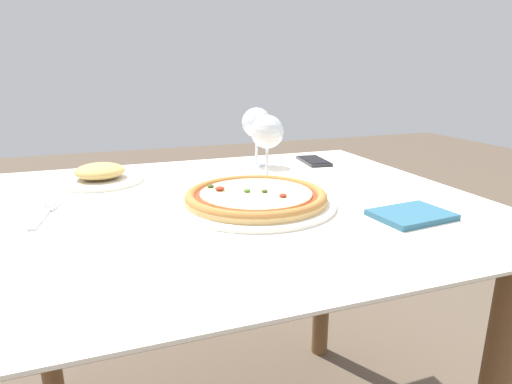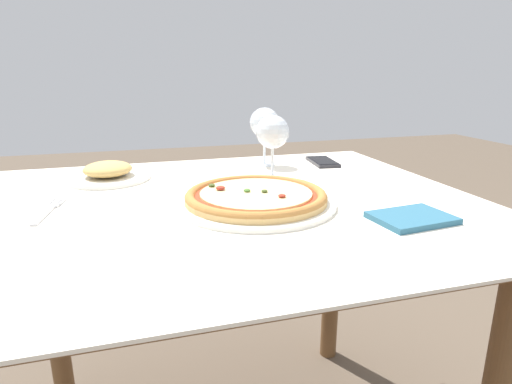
{
  "view_description": "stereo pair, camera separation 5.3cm",
  "coord_description": "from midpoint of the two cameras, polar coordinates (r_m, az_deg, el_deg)",
  "views": [
    {
      "loc": [
        -0.24,
        -0.89,
        1.05
      ],
      "look_at": [
        0.06,
        -0.05,
        0.79
      ],
      "focal_mm": 30.0,
      "sensor_mm": 36.0,
      "label": 1
    },
    {
      "loc": [
        -0.19,
        -0.9,
        1.05
      ],
      "look_at": [
        0.06,
        -0.05,
        0.79
      ],
      "focal_mm": 30.0,
      "sensor_mm": 36.0,
      "label": 2
    }
  ],
  "objects": [
    {
      "name": "dining_table",
      "position": [
        1.0,
        -2.33,
        -6.8
      ],
      "size": [
        1.14,
        0.95,
        0.76
      ],
      "color": "brown",
      "rests_on": "ground_plane"
    },
    {
      "name": "pizza_plate",
      "position": [
        0.93,
        1.63,
        -0.79
      ],
      "size": [
        0.35,
        0.35,
        0.04
      ],
      "color": "white",
      "rests_on": "dining_table"
    },
    {
      "name": "fork",
      "position": [
        0.98,
        -24.57,
        -2.25
      ],
      "size": [
        0.05,
        0.17,
        0.0
      ],
      "color": "silver",
      "rests_on": "dining_table"
    },
    {
      "name": "wine_glass_far_left",
      "position": [
        1.15,
        3.57,
        7.85
      ],
      "size": [
        0.09,
        0.09,
        0.17
      ],
      "color": "silver",
      "rests_on": "dining_table"
    },
    {
      "name": "wine_glass_far_right",
      "position": [
        1.31,
        2.32,
        9.08
      ],
      "size": [
        0.09,
        0.09,
        0.18
      ],
      "color": "silver",
      "rests_on": "dining_table"
    },
    {
      "name": "cell_phone",
      "position": [
        1.38,
        9.96,
        4.01
      ],
      "size": [
        0.08,
        0.15,
        0.01
      ],
      "color": "#232328",
      "rests_on": "dining_table"
    },
    {
      "name": "side_plate",
      "position": [
        1.21,
        -17.94,
        2.44
      ],
      "size": [
        0.22,
        0.22,
        0.05
      ],
      "color": "white",
      "rests_on": "dining_table"
    },
    {
      "name": "napkin_folded",
      "position": [
        0.9,
        21.68,
        -3.24
      ],
      "size": [
        0.16,
        0.12,
        0.01
      ],
      "color": "#2D607A",
      "rests_on": "dining_table"
    }
  ]
}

